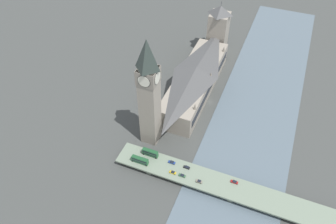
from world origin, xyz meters
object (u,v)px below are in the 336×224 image
at_px(car_northbound_lead, 199,181).
at_px(car_northbound_mid, 173,172).
at_px(clock_tower, 149,92).
at_px(double_decker_bus_mid, 150,153).
at_px(victoria_tower, 218,30).
at_px(car_southbound_tail, 172,162).
at_px(double_decker_bus_lead, 140,160).
at_px(car_northbound_tail, 182,175).
at_px(car_southbound_mid, 187,167).
at_px(parliament_hall, 195,80).
at_px(road_bridge, 233,189).
at_px(car_southbound_lead, 234,182).

bearing_deg(car_northbound_lead, car_northbound_mid, -0.57).
xyz_separation_m(clock_tower, double_decker_bus_mid, (-7.33, 17.79, -35.54)).
bearing_deg(victoria_tower, car_southbound_tail, 94.34).
distance_m(double_decker_bus_lead, car_northbound_lead, 40.12).
relative_size(double_decker_bus_lead, car_northbound_mid, 2.67).
xyz_separation_m(car_northbound_lead, car_northbound_mid, (17.47, -0.17, -0.05)).
xyz_separation_m(car_northbound_tail, car_southbound_mid, (-0.54, -6.96, 0.04)).
relative_size(parliament_hall, road_bridge, 0.66).
bearing_deg(parliament_hall, car_northbound_lead, 110.19).
bearing_deg(car_southbound_tail, car_southbound_lead, -179.28).
relative_size(parliament_hall, victoria_tower, 2.04).
bearing_deg(car_southbound_mid, clock_tower, -29.09).
bearing_deg(car_northbound_mid, car_southbound_lead, -168.58).
xyz_separation_m(double_decker_bus_mid, car_northbound_mid, (-18.88, 7.62, -2.12)).
relative_size(clock_tower, car_southbound_lead, 17.94).
bearing_deg(car_northbound_tail, car_southbound_tail, -35.85).
bearing_deg(double_decker_bus_lead, car_southbound_lead, -172.60).
distance_m(clock_tower, car_southbound_lead, 76.25).
xyz_separation_m(car_northbound_mid, car_southbound_mid, (-6.83, -7.02, 0.02)).
bearing_deg(car_northbound_tail, clock_tower, -37.95).
bearing_deg(clock_tower, double_decker_bus_mid, 112.39).
bearing_deg(car_southbound_mid, car_northbound_lead, 145.93).
relative_size(clock_tower, road_bridge, 0.53).
relative_size(parliament_hall, car_southbound_lead, 22.45).
height_order(double_decker_bus_mid, car_southbound_tail, double_decker_bus_mid).
height_order(double_decker_bus_lead, car_southbound_tail, double_decker_bus_lead).
height_order(car_northbound_mid, car_northbound_tail, car_northbound_mid).
height_order(parliament_hall, car_northbound_tail, parliament_hall).
bearing_deg(car_southbound_mid, car_northbound_mid, 45.79).
relative_size(double_decker_bus_lead, car_northbound_lead, 2.93).
bearing_deg(double_decker_bus_lead, car_southbound_mid, -166.17).
bearing_deg(car_southbound_lead, road_bridge, 96.28).
height_order(clock_tower, victoria_tower, clock_tower).
relative_size(clock_tower, car_southbound_tail, 17.42).
bearing_deg(double_decker_bus_mid, car_northbound_mid, 158.03).
distance_m(car_northbound_tail, car_southbound_tail, 12.01).
distance_m(clock_tower, victoria_tower, 125.68).
distance_m(parliament_hall, car_northbound_tail, 88.37).
distance_m(double_decker_bus_mid, car_northbound_tail, 26.36).
xyz_separation_m(clock_tower, car_northbound_mid, (-26.21, 25.41, -37.66)).
bearing_deg(car_northbound_lead, car_southbound_mid, -34.07).
bearing_deg(car_southbound_tail, clock_tower, -38.81).
bearing_deg(clock_tower, car_southbound_tail, 141.19).
distance_m(road_bridge, car_southbound_lead, 4.52).
height_order(parliament_hall, car_northbound_mid, parliament_hall).
bearing_deg(clock_tower, double_decker_bus_lead, 97.99).
distance_m(parliament_hall, car_northbound_lead, 91.82).
bearing_deg(car_southbound_tail, car_southbound_mid, 179.58).
bearing_deg(car_southbound_mid, car_northbound_tail, 85.55).
distance_m(victoria_tower, double_decker_bus_lead, 150.16).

